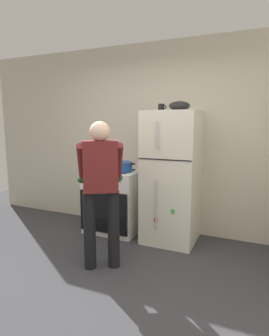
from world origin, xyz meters
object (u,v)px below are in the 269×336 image
stove_range (114,201)px  person_cook (101,182)px  refrigerator (172,177)px  coffee_mug (161,107)px  mixing_bowl (179,106)px  red_pot (123,167)px

stove_range → person_cook: bearing=-69.7°
stove_range → person_cook: 1.17m
refrigerator → stove_range: 0.96m
refrigerator → coffee_mug: bearing=164.2°
refrigerator → stove_range: bearing=-179.3°
coffee_mug → refrigerator: bearing=-15.8°
mixing_bowl → refrigerator: bearing=-179.8°
mixing_bowl → coffee_mug: bearing=169.0°
person_cook → red_pot: person_cook is taller
refrigerator → mixing_bowl: 0.93m
stove_range → refrigerator: bearing=0.7°
refrigerator → coffee_mug: size_ratio=15.47×
refrigerator → person_cook: 1.12m
person_cook → mixing_bowl: size_ratio=6.01×
stove_range → coffee_mug: 1.50m
stove_range → person_cook: person_cook is taller
stove_range → mixing_bowl: 1.64m
coffee_mug → stove_range: bearing=-175.0°
refrigerator → stove_range: (-0.86, -0.01, -0.42)m
stove_range → person_cook: size_ratio=0.57×
red_pot → mixing_bowl: bearing=3.7°
coffee_mug → mixing_bowl: (0.26, -0.05, 0.01)m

